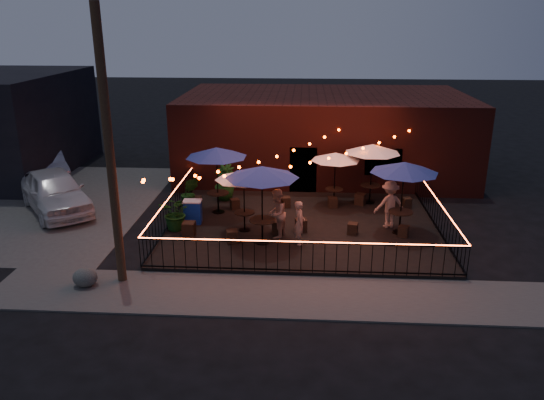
{
  "coord_description": "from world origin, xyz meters",
  "views": [
    {
      "loc": [
        0.03,
        -16.71,
        7.56
      ],
      "look_at": [
        -1.11,
        1.62,
        1.25
      ],
      "focal_mm": 35.0,
      "sensor_mm": 36.0,
      "label": 1
    }
  ],
  "objects_px": {
    "cafe_table_1": "(216,153)",
    "cafe_table_3": "(336,157)",
    "cafe_table_4": "(404,168)",
    "utility_pole": "(110,153)",
    "cooler": "(193,212)",
    "cafe_table_0": "(244,176)",
    "boulder": "(85,277)",
    "cafe_table_2": "(262,173)",
    "cafe_table_5": "(373,149)"
  },
  "relations": [
    {
      "from": "cafe_table_1",
      "to": "cafe_table_3",
      "type": "height_order",
      "value": "cafe_table_1"
    },
    {
      "from": "cafe_table_1",
      "to": "cafe_table_4",
      "type": "bearing_deg",
      "value": -14.09
    },
    {
      "from": "utility_pole",
      "to": "cooler",
      "type": "xyz_separation_m",
      "value": [
        1.25,
        4.53,
        -3.39
      ]
    },
    {
      "from": "cafe_table_0",
      "to": "boulder",
      "type": "xyz_separation_m",
      "value": [
        -4.25,
        -4.36,
        -1.92
      ]
    },
    {
      "from": "cafe_table_2",
      "to": "cafe_table_3",
      "type": "height_order",
      "value": "cafe_table_2"
    },
    {
      "from": "cafe_table_1",
      "to": "boulder",
      "type": "bearing_deg",
      "value": -115.6
    },
    {
      "from": "cafe_table_2",
      "to": "cafe_table_5",
      "type": "xyz_separation_m",
      "value": [
        4.2,
        4.52,
        -0.21
      ]
    },
    {
      "from": "cafe_table_2",
      "to": "cafe_table_3",
      "type": "bearing_deg",
      "value": 57.33
    },
    {
      "from": "cafe_table_4",
      "to": "cafe_table_5",
      "type": "distance_m",
      "value": 3.38
    },
    {
      "from": "cafe_table_1",
      "to": "cooler",
      "type": "bearing_deg",
      "value": -121.82
    },
    {
      "from": "cafe_table_5",
      "to": "boulder",
      "type": "relative_size",
      "value": 3.72
    },
    {
      "from": "utility_pole",
      "to": "cafe_table_5",
      "type": "bearing_deg",
      "value": 41.68
    },
    {
      "from": "cafe_table_1",
      "to": "cafe_table_2",
      "type": "bearing_deg",
      "value": -55.74
    },
    {
      "from": "cafe_table_1",
      "to": "boulder",
      "type": "height_order",
      "value": "cafe_table_1"
    },
    {
      "from": "cooler",
      "to": "cafe_table_0",
      "type": "bearing_deg",
      "value": -18.97
    },
    {
      "from": "cafe_table_4",
      "to": "cafe_table_3",
      "type": "bearing_deg",
      "value": 127.19
    },
    {
      "from": "cafe_table_4",
      "to": "boulder",
      "type": "xyz_separation_m",
      "value": [
        -9.9,
        -4.48,
        -2.27
      ]
    },
    {
      "from": "cafe_table_2",
      "to": "cafe_table_4",
      "type": "xyz_separation_m",
      "value": [
        4.91,
        1.22,
        -0.09
      ]
    },
    {
      "from": "cafe_table_4",
      "to": "utility_pole",
      "type": "bearing_deg",
      "value": -155.73
    },
    {
      "from": "cafe_table_0",
      "to": "boulder",
      "type": "distance_m",
      "value": 6.39
    },
    {
      "from": "cafe_table_1",
      "to": "cafe_table_0",
      "type": "bearing_deg",
      "value": -55.64
    },
    {
      "from": "cafe_table_0",
      "to": "cafe_table_3",
      "type": "xyz_separation_m",
      "value": [
        3.42,
        3.07,
        -0.04
      ]
    },
    {
      "from": "cafe_table_0",
      "to": "cafe_table_4",
      "type": "relative_size",
      "value": 0.88
    },
    {
      "from": "cafe_table_4",
      "to": "cooler",
      "type": "distance_m",
      "value": 7.96
    },
    {
      "from": "utility_pole",
      "to": "cafe_table_0",
      "type": "bearing_deg",
      "value": 49.93
    },
    {
      "from": "cafe_table_4",
      "to": "boulder",
      "type": "relative_size",
      "value": 3.3
    },
    {
      "from": "cafe_table_0",
      "to": "cooler",
      "type": "distance_m",
      "value": 2.68
    },
    {
      "from": "cafe_table_3",
      "to": "cafe_table_0",
      "type": "bearing_deg",
      "value": -138.09
    },
    {
      "from": "cooler",
      "to": "boulder",
      "type": "relative_size",
      "value": 1.13
    },
    {
      "from": "boulder",
      "to": "cafe_table_4",
      "type": "bearing_deg",
      "value": 24.35
    },
    {
      "from": "cafe_table_1",
      "to": "cafe_table_4",
      "type": "height_order",
      "value": "cafe_table_1"
    },
    {
      "from": "cafe_table_4",
      "to": "cooler",
      "type": "height_order",
      "value": "cafe_table_4"
    },
    {
      "from": "utility_pole",
      "to": "cooler",
      "type": "distance_m",
      "value": 5.79
    },
    {
      "from": "cooler",
      "to": "boulder",
      "type": "height_order",
      "value": "cooler"
    },
    {
      "from": "cafe_table_2",
      "to": "boulder",
      "type": "bearing_deg",
      "value": -146.84
    },
    {
      "from": "utility_pole",
      "to": "cafe_table_2",
      "type": "bearing_deg",
      "value": 34.89
    },
    {
      "from": "cooler",
      "to": "utility_pole",
      "type": "bearing_deg",
      "value": -107.77
    },
    {
      "from": "cafe_table_2",
      "to": "boulder",
      "type": "relative_size",
      "value": 3.42
    },
    {
      "from": "cafe_table_5",
      "to": "cooler",
      "type": "bearing_deg",
      "value": -158.11
    },
    {
      "from": "cafe_table_0",
      "to": "cafe_table_5",
      "type": "bearing_deg",
      "value": 34.66
    },
    {
      "from": "cafe_table_1",
      "to": "cafe_table_2",
      "type": "xyz_separation_m",
      "value": [
        2.01,
        -2.96,
        0.08
      ]
    },
    {
      "from": "cafe_table_3",
      "to": "cafe_table_5",
      "type": "relative_size",
      "value": 0.77
    },
    {
      "from": "utility_pole",
      "to": "cafe_table_2",
      "type": "distance_m",
      "value": 5.1
    },
    {
      "from": "cafe_table_0",
      "to": "cafe_table_5",
      "type": "relative_size",
      "value": 0.78
    },
    {
      "from": "cooler",
      "to": "cafe_table_5",
      "type": "bearing_deg",
      "value": 19.58
    },
    {
      "from": "utility_pole",
      "to": "cafe_table_0",
      "type": "xyz_separation_m",
      "value": [
        3.29,
        3.92,
        -1.76
      ]
    },
    {
      "from": "utility_pole",
      "to": "boulder",
      "type": "relative_size",
      "value": 9.93
    },
    {
      "from": "boulder",
      "to": "cafe_table_3",
      "type": "bearing_deg",
      "value": 44.11
    },
    {
      "from": "cafe_table_3",
      "to": "boulder",
      "type": "bearing_deg",
      "value": -135.89
    },
    {
      "from": "cafe_table_4",
      "to": "cafe_table_2",
      "type": "bearing_deg",
      "value": -166.06
    }
  ]
}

